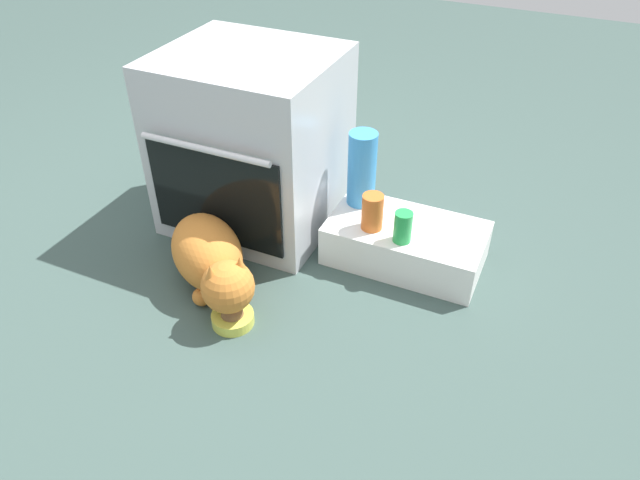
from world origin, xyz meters
The scene contains 8 objects.
ground centered at (0.00, 0.00, 0.00)m, with size 8.00×8.00×0.00m, color #384C47.
oven centered at (0.04, 0.43, 0.35)m, with size 0.65×0.62×0.71m.
pantry_cabinet centered at (0.70, 0.41, 0.08)m, with size 0.59×0.33×0.16m, color white.
food_bowl centered at (0.28, -0.17, 0.03)m, with size 0.15×0.15×0.08m.
cat centered at (0.12, -0.04, 0.14)m, with size 0.65×0.56×0.26m.
soda_can centered at (0.71, 0.31, 0.22)m, with size 0.07×0.07×0.12m, color green.
water_bottle centered at (0.48, 0.49, 0.31)m, with size 0.11×0.11×0.30m, color #388CD1.
sauce_jar centered at (0.58, 0.34, 0.23)m, with size 0.08×0.08×0.14m, color #D16023.
Camera 1 is at (1.16, -1.38, 1.47)m, focal length 33.45 mm.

